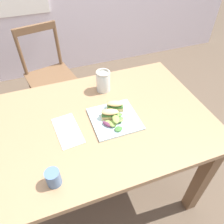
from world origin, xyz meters
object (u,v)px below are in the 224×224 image
object	(u,v)px
dining_table	(107,134)
mason_jar_iced_tea	(103,82)
plate_lunch	(115,119)
chair_wooden_far	(50,76)
fork_on_napkin	(67,128)
sandwich_half_back	(115,106)
cup_extra_side	(53,178)
sandwich_half_front	(110,114)

from	to	relation	value
dining_table	mason_jar_iced_tea	size ratio (longest dim) A/B	8.52
plate_lunch	dining_table	bearing A→B (deg)	144.45
chair_wooden_far	fork_on_napkin	distance (m)	1.03
fork_on_napkin	mason_jar_iced_tea	world-z (taller)	mason_jar_iced_tea
sandwich_half_back	mason_jar_iced_tea	size ratio (longest dim) A/B	0.76
fork_on_napkin	chair_wooden_far	bearing A→B (deg)	90.22
chair_wooden_far	fork_on_napkin	size ratio (longest dim) A/B	4.68
plate_lunch	mason_jar_iced_tea	world-z (taller)	mason_jar_iced_tea
mason_jar_iced_tea	plate_lunch	bearing A→B (deg)	-95.76
plate_lunch	sandwich_half_back	bearing A→B (deg)	67.05
dining_table	mason_jar_iced_tea	xyz separation A→B (m)	(0.07, 0.24, 0.20)
plate_lunch	fork_on_napkin	size ratio (longest dim) A/B	1.35
plate_lunch	sandwich_half_back	size ratio (longest dim) A/B	2.45
cup_extra_side	chair_wooden_far	bearing A→B (deg)	85.29
sandwich_half_back	plate_lunch	bearing A→B (deg)	-112.95
chair_wooden_far	sandwich_half_front	distance (m)	1.07
mason_jar_iced_tea	cup_extra_side	size ratio (longest dim) A/B	1.74
fork_on_napkin	cup_extra_side	world-z (taller)	cup_extra_side
dining_table	chair_wooden_far	size ratio (longest dim) A/B	1.31
dining_table	sandwich_half_back	distance (m)	0.19
dining_table	cup_extra_side	distance (m)	0.47
fork_on_napkin	mason_jar_iced_tea	xyz separation A→B (m)	(0.29, 0.25, 0.05)
fork_on_napkin	mason_jar_iced_tea	bearing A→B (deg)	41.07
fork_on_napkin	cup_extra_side	size ratio (longest dim) A/B	2.42
plate_lunch	cup_extra_side	world-z (taller)	cup_extra_side
mason_jar_iced_tea	cup_extra_side	xyz separation A→B (m)	(-0.39, -0.53, -0.02)
chair_wooden_far	mason_jar_iced_tea	world-z (taller)	mason_jar_iced_tea
plate_lunch	fork_on_napkin	bearing A→B (deg)	174.75
dining_table	sandwich_half_front	bearing A→B (deg)	-42.36
sandwich_half_back	fork_on_napkin	distance (m)	0.29
chair_wooden_far	fork_on_napkin	world-z (taller)	chair_wooden_far
dining_table	sandwich_half_front	world-z (taller)	sandwich_half_front
sandwich_half_front	fork_on_napkin	distance (m)	0.24
mason_jar_iced_tea	cup_extra_side	distance (m)	0.66
plate_lunch	sandwich_half_back	world-z (taller)	sandwich_half_back
dining_table	plate_lunch	distance (m)	0.15
sandwich_half_front	fork_on_napkin	bearing A→B (deg)	177.20
sandwich_half_front	cup_extra_side	xyz separation A→B (m)	(-0.34, -0.27, 0.00)
chair_wooden_far	dining_table	bearing A→B (deg)	-77.19
chair_wooden_far	plate_lunch	size ratio (longest dim) A/B	3.48
sandwich_half_back	fork_on_napkin	bearing A→B (deg)	-171.74
fork_on_napkin	plate_lunch	bearing A→B (deg)	-5.25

